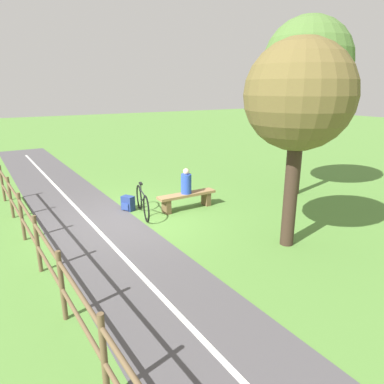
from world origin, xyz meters
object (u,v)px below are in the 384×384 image
object	(u,v)px
bicycle	(142,202)
tree_by_path	(307,63)
backpack	(128,203)
person_seated	(186,183)
tree_far_right	(299,97)
bench	(187,198)

from	to	relation	value
bicycle	tree_by_path	distance (m)	6.72
backpack	person_seated	bearing A→B (deg)	152.36
tree_far_right	bench	bearing A→B (deg)	-77.71
bench	tree_by_path	size ratio (longest dim) A/B	0.33
bench	tree_by_path	bearing A→B (deg)	171.09
person_seated	tree_by_path	xyz separation A→B (m)	(-4.07, 0.63, 3.47)
bench	backpack	size ratio (longest dim) A/B	4.24
tree_by_path	person_seated	bearing A→B (deg)	-8.85
bench	backpack	distance (m)	1.78
person_seated	tree_far_right	xyz separation A→B (m)	(-0.75, 3.37, 2.53)
bicycle	tree_far_right	xyz separation A→B (m)	(-2.10, 3.58, 2.96)
bicycle	backpack	xyz separation A→B (m)	(0.22, -0.60, -0.18)
person_seated	tree_far_right	size ratio (longest dim) A/B	0.17
tree_far_right	tree_by_path	world-z (taller)	tree_by_path
person_seated	tree_far_right	world-z (taller)	tree_far_right
bicycle	tree_by_path	size ratio (longest dim) A/B	0.32
person_seated	tree_far_right	bearing A→B (deg)	102.61
person_seated	bicycle	xyz separation A→B (m)	(1.34, -0.21, -0.44)
bicycle	tree_far_right	size ratio (longest dim) A/B	0.40
tree_far_right	tree_by_path	xyz separation A→B (m)	(-3.31, -2.74, 0.94)
bench	bicycle	distance (m)	1.38
backpack	tree_by_path	xyz separation A→B (m)	(-5.63, 1.45, 4.08)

